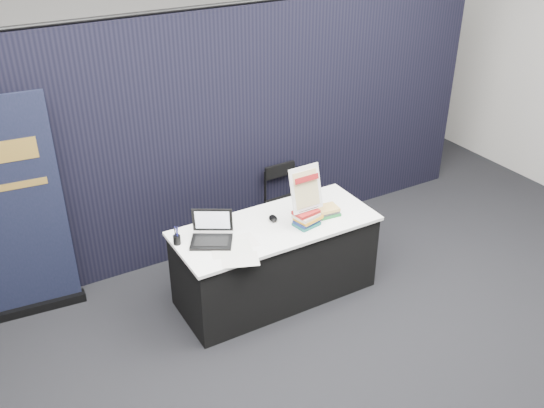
{
  "coord_description": "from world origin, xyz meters",
  "views": [
    {
      "loc": [
        -2.28,
        -3.34,
        3.48
      ],
      "look_at": [
        -0.04,
        0.55,
        0.96
      ],
      "focal_mm": 40.0,
      "sensor_mm": 36.0,
      "label": 1
    }
  ],
  "objects_px": {
    "display_table": "(275,260)",
    "book_stack_tall": "(307,217)",
    "laptop": "(209,234)",
    "info_sign": "(306,189)",
    "pullup_banner": "(17,225)",
    "book_stack_short": "(326,211)",
    "stacking_chair": "(286,200)"
  },
  "relations": [
    {
      "from": "display_table",
      "to": "book_stack_tall",
      "type": "bearing_deg",
      "value": -29.67
    },
    {
      "from": "display_table",
      "to": "laptop",
      "type": "distance_m",
      "value": 0.75
    },
    {
      "from": "book_stack_tall",
      "to": "info_sign",
      "type": "xyz_separation_m",
      "value": [
        -0.0,
        0.03,
        0.26
      ]
    },
    {
      "from": "book_stack_tall",
      "to": "pullup_banner",
      "type": "xyz_separation_m",
      "value": [
        -2.21,
        1.0,
        0.06
      ]
    },
    {
      "from": "book_stack_tall",
      "to": "book_stack_short",
      "type": "distance_m",
      "value": 0.25
    },
    {
      "from": "display_table",
      "to": "info_sign",
      "type": "height_order",
      "value": "info_sign"
    },
    {
      "from": "stacking_chair",
      "to": "book_stack_short",
      "type": "bearing_deg",
      "value": -99.53
    },
    {
      "from": "book_stack_tall",
      "to": "pullup_banner",
      "type": "bearing_deg",
      "value": 155.53
    },
    {
      "from": "info_sign",
      "to": "stacking_chair",
      "type": "height_order",
      "value": "info_sign"
    },
    {
      "from": "laptop",
      "to": "info_sign",
      "type": "bearing_deg",
      "value": 19.92
    },
    {
      "from": "display_table",
      "to": "laptop",
      "type": "height_order",
      "value": "laptop"
    },
    {
      "from": "stacking_chair",
      "to": "pullup_banner",
      "type": "bearing_deg",
      "value": 176.44
    },
    {
      "from": "stacking_chair",
      "to": "info_sign",
      "type": "bearing_deg",
      "value": -113.65
    },
    {
      "from": "laptop",
      "to": "book_stack_short",
      "type": "bearing_deg",
      "value": 23.39
    },
    {
      "from": "book_stack_short",
      "to": "pullup_banner",
      "type": "distance_m",
      "value": 2.63
    },
    {
      "from": "book_stack_short",
      "to": "laptop",
      "type": "bearing_deg",
      "value": 172.88
    },
    {
      "from": "book_stack_short",
      "to": "info_sign",
      "type": "distance_m",
      "value": 0.38
    },
    {
      "from": "pullup_banner",
      "to": "book_stack_tall",
      "type": "bearing_deg",
      "value": -19.04
    },
    {
      "from": "book_stack_tall",
      "to": "laptop",
      "type": "bearing_deg",
      "value": 167.43
    },
    {
      "from": "info_sign",
      "to": "stacking_chair",
      "type": "distance_m",
      "value": 1.16
    },
    {
      "from": "laptop",
      "to": "book_stack_tall",
      "type": "distance_m",
      "value": 0.87
    },
    {
      "from": "display_table",
      "to": "laptop",
      "type": "bearing_deg",
      "value": 174.96
    },
    {
      "from": "stacking_chair",
      "to": "display_table",
      "type": "bearing_deg",
      "value": -128.73
    },
    {
      "from": "info_sign",
      "to": "pullup_banner",
      "type": "height_order",
      "value": "pullup_banner"
    },
    {
      "from": "display_table",
      "to": "book_stack_short",
      "type": "xyz_separation_m",
      "value": [
        0.48,
        -0.08,
        0.41
      ]
    },
    {
      "from": "display_table",
      "to": "pullup_banner",
      "type": "bearing_deg",
      "value": 156.19
    },
    {
      "from": "pullup_banner",
      "to": "display_table",
      "type": "bearing_deg",
      "value": -18.38
    },
    {
      "from": "display_table",
      "to": "book_stack_tall",
      "type": "distance_m",
      "value": 0.52
    },
    {
      "from": "laptop",
      "to": "book_stack_short",
      "type": "distance_m",
      "value": 1.1
    },
    {
      "from": "book_stack_short",
      "to": "pullup_banner",
      "type": "relative_size",
      "value": 0.1
    },
    {
      "from": "info_sign",
      "to": "pullup_banner",
      "type": "relative_size",
      "value": 0.2
    },
    {
      "from": "info_sign",
      "to": "laptop",
      "type": "bearing_deg",
      "value": 168.12
    }
  ]
}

